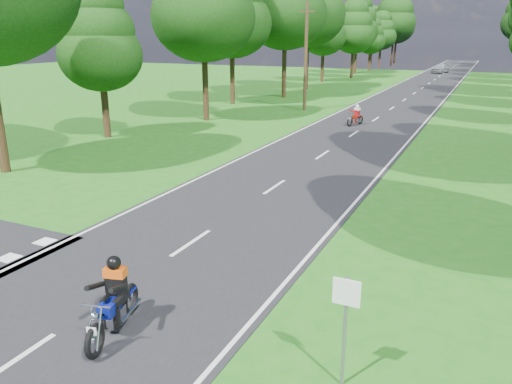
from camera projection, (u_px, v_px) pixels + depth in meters
The scene contains 9 objects.
ground at pixel (148, 272), 12.36m from camera, with size 160.00×160.00×0.00m, color #1B5E15.
main_road at pixel (422, 88), 55.52m from camera, with size 7.00×140.00×0.02m, color black.
road_markings at pixel (419, 89), 53.96m from camera, with size 7.40×140.00×0.01m.
treeline at pixel (452, 13), 61.16m from camera, with size 40.00×115.35×14.78m.
telegraph_pole at pixel (306, 57), 37.74m from camera, with size 1.20×0.26×8.00m.
road_sign at pixel (345, 315), 7.98m from camera, with size 0.45×0.07×2.00m.
rider_near_blue at pixel (112, 297), 9.60m from camera, with size 0.62×1.87×1.56m, color navy, non-canonical shape.
rider_far_red at pixel (355, 115), 32.26m from camera, with size 0.54×1.61×1.34m, color #A5220C, non-canonical shape.
distant_car at pixel (441, 68), 77.14m from camera, with size 1.75×4.36×1.49m, color #B9BAC0.
Camera 1 is at (7.19, -8.98, 5.62)m, focal length 35.00 mm.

